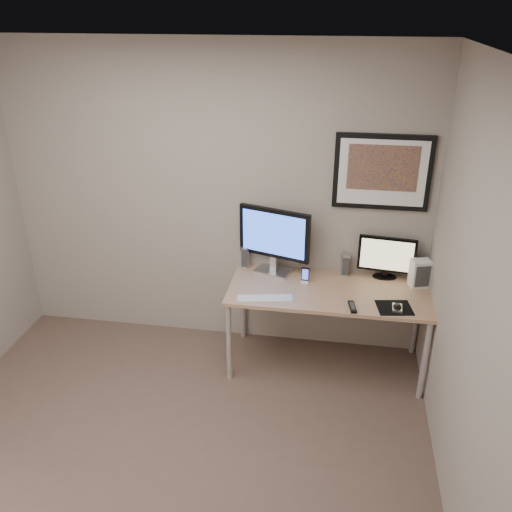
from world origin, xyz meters
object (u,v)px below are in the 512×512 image
object	(u,v)px
framed_art	(382,172)
phone_dock	(305,275)
speaker_right	(345,265)
monitor_large	(274,238)
speaker_left	(245,257)
desk	(328,297)
monitor_tv	(387,257)
keyboard	(264,298)
fan_unit	(420,273)

from	to	relation	value
framed_art	phone_dock	world-z (taller)	framed_art
framed_art	speaker_right	distance (m)	0.83
monitor_large	speaker_right	size ratio (longest dim) A/B	3.27
framed_art	phone_dock	distance (m)	1.02
speaker_right	monitor_large	bearing A→B (deg)	177.05
monitor_large	speaker_left	distance (m)	0.35
monitor_large	speaker_right	distance (m)	0.64
speaker_left	phone_dock	xyz separation A→B (m)	(0.54, -0.21, -0.03)
desk	speaker_right	size ratio (longest dim) A/B	8.58
monitor_tv	phone_dock	bearing A→B (deg)	-157.32
monitor_large	monitor_tv	distance (m)	0.94
monitor_tv	keyboard	bearing A→B (deg)	-144.51
speaker_right	phone_dock	xyz separation A→B (m)	(-0.32, -0.19, -0.03)
desk	monitor_large	distance (m)	0.66
phone_dock	keyboard	xyz separation A→B (m)	(-0.29, -0.33, -0.06)
desk	monitor_tv	size ratio (longest dim) A/B	3.44
framed_art	phone_dock	xyz separation A→B (m)	(-0.55, -0.24, -0.82)
framed_art	monitor_tv	xyz separation A→B (m)	(0.10, -0.05, -0.70)
framed_art	speaker_left	distance (m)	1.35
monitor_large	fan_unit	bearing A→B (deg)	14.61
monitor_large	speaker_right	bearing A→B (deg)	21.95
monitor_large	fan_unit	size ratio (longest dim) A/B	2.64
phone_dock	fan_unit	distance (m)	0.92
desk	monitor_tv	world-z (taller)	monitor_tv
speaker_left	phone_dock	world-z (taller)	speaker_left
keyboard	monitor_tv	bearing A→B (deg)	18.02
framed_art	monitor_tv	world-z (taller)	framed_art
speaker_left	monitor_large	bearing A→B (deg)	-17.85
phone_dock	fan_unit	xyz separation A→B (m)	(0.91, 0.08, 0.05)
framed_art	fan_unit	world-z (taller)	framed_art
monitor_large	phone_dock	xyz separation A→B (m)	(0.28, -0.14, -0.25)
framed_art	keyboard	world-z (taller)	framed_art
framed_art	fan_unit	bearing A→B (deg)	-22.57
speaker_right	keyboard	distance (m)	0.81
desk	framed_art	xyz separation A→B (m)	(0.35, 0.33, 0.96)
framed_art	monitor_large	distance (m)	1.01
speaker_right	keyboard	xyz separation A→B (m)	(-0.61, -0.52, -0.09)
monitor_tv	fan_unit	size ratio (longest dim) A/B	2.02
desk	keyboard	bearing A→B (deg)	-154.14
keyboard	fan_unit	world-z (taller)	fan_unit
monitor_large	fan_unit	distance (m)	1.21
speaker_left	fan_unit	distance (m)	1.46
framed_art	phone_dock	bearing A→B (deg)	-156.71
speaker_left	keyboard	xyz separation A→B (m)	(0.25, -0.54, -0.09)
monitor_tv	framed_art	bearing A→B (deg)	161.52
phone_dock	keyboard	world-z (taller)	phone_dock
monitor_tv	desk	bearing A→B (deg)	-141.27
monitor_tv	keyboard	xyz separation A→B (m)	(-0.94, -0.52, -0.19)
desk	fan_unit	bearing A→B (deg)	14.14
monitor_tv	keyboard	world-z (taller)	monitor_tv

